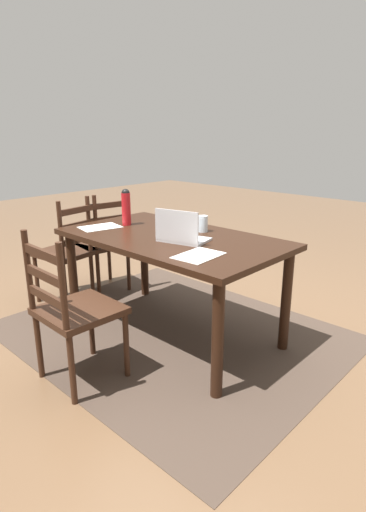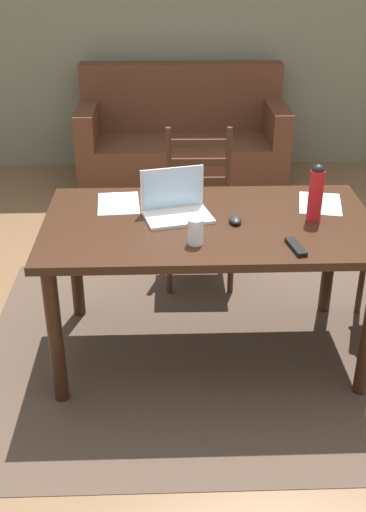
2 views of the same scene
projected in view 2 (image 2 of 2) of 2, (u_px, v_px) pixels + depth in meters
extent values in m
plane|color=brown|center=(207.00, 349.00, 3.35)|extent=(14.00, 14.00, 0.00)
cube|color=#47382D|center=(207.00, 348.00, 3.35)|extent=(2.40, 1.94, 0.01)
cube|color=#6B6D5B|center=(186.00, 17.00, 5.49)|extent=(8.00, 0.12, 2.70)
cube|color=black|center=(209.00, 224.00, 3.01)|extent=(1.62, 0.91, 0.04)
cylinder|color=black|center=(55.00, 336.00, 2.83)|extent=(0.07, 0.07, 0.73)
cylinder|color=black|center=(75.00, 260.00, 3.50)|extent=(0.07, 0.07, 0.73)
cylinder|color=black|center=(330.00, 256.00, 3.54)|extent=(0.07, 0.07, 0.73)
cylinder|color=#3D2316|center=(362.00, 280.00, 3.58)|extent=(0.04, 0.04, 0.43)
cube|color=#3D2316|center=(199.00, 215.00, 3.84)|extent=(0.45, 0.45, 0.04)
cylinder|color=#3D2316|center=(231.00, 262.00, 3.78)|extent=(0.04, 0.04, 0.43)
cylinder|color=#3D2316|center=(169.00, 263.00, 3.78)|extent=(0.04, 0.04, 0.43)
cylinder|color=#3D2316|center=(226.00, 235.00, 4.12)|extent=(0.04, 0.04, 0.43)
cylinder|color=#3D2316|center=(169.00, 236.00, 4.11)|extent=(0.04, 0.04, 0.43)
cylinder|color=#3D2316|center=(228.00, 166.00, 3.90)|extent=(0.04, 0.04, 0.50)
cylinder|color=#3D2316|center=(169.00, 166.00, 3.90)|extent=(0.04, 0.04, 0.50)
cube|color=#3D2316|center=(198.00, 181.00, 3.95)|extent=(0.36, 0.03, 0.05)
cube|color=#3D2316|center=(199.00, 162.00, 3.89)|extent=(0.36, 0.03, 0.05)
cube|color=#3D2316|center=(199.00, 143.00, 3.83)|extent=(0.36, 0.03, 0.05)
cube|color=#512D1E|center=(182.00, 160.00, 5.53)|extent=(1.80, 0.80, 0.40)
cube|color=#512D1E|center=(181.00, 97.00, 5.57)|extent=(1.80, 0.20, 0.60)
cube|color=#512D1E|center=(276.00, 121.00, 5.39)|extent=(0.16, 0.80, 0.30)
cube|color=#512D1E|center=(88.00, 123.00, 5.35)|extent=(0.16, 0.80, 0.30)
cube|color=silver|center=(178.00, 217.00, 3.02)|extent=(0.36, 0.29, 0.02)
cube|color=silver|center=(172.00, 188.00, 3.05)|extent=(0.31, 0.09, 0.21)
cube|color=#A5CCEA|center=(173.00, 188.00, 3.05)|extent=(0.29, 0.07, 0.19)
cylinder|color=red|center=(316.00, 196.00, 2.95)|extent=(0.07, 0.07, 0.25)
sphere|color=black|center=(318.00, 171.00, 2.89)|extent=(0.06, 0.06, 0.06)
cylinder|color=silver|center=(196.00, 231.00, 2.75)|extent=(0.07, 0.07, 0.12)
ellipsoid|color=black|center=(235.00, 219.00, 2.97)|extent=(0.06, 0.10, 0.03)
cube|color=black|center=(296.00, 247.00, 2.72)|extent=(0.07, 0.18, 0.02)
cube|color=white|center=(119.00, 203.00, 3.19)|extent=(0.23, 0.31, 0.00)
cube|color=white|center=(320.00, 204.00, 3.18)|extent=(0.27, 0.33, 0.00)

